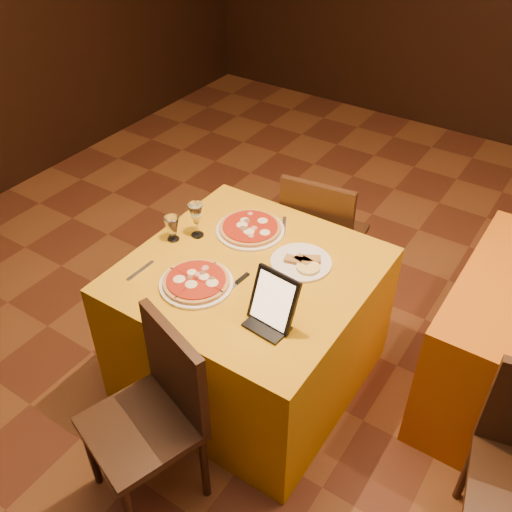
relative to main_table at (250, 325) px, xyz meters
The scene contains 13 objects.
floor 0.48m from the main_table, 12.14° to the left, with size 6.00×7.00×0.01m, color #5E2D19.
main_table is the anchor object (origin of this frame).
chair_main_near 0.81m from the main_table, 90.00° to the right, with size 0.41×0.41×0.91m, color black, non-canonical shape.
chair_main_far 0.80m from the main_table, 90.00° to the left, with size 0.39×0.39×0.91m, color #311B0F, non-canonical shape.
pizza_near 0.47m from the main_table, 120.31° to the right, with size 0.34×0.34×0.03m.
pizza_far 0.49m from the main_table, 123.42° to the left, with size 0.35×0.35×0.03m.
cutlet_dish 0.46m from the main_table, 42.15° to the left, with size 0.29×0.29×0.03m.
wine_glass 0.60m from the main_table, 168.85° to the left, with size 0.08×0.08×0.19m, color #ECED86, non-canonical shape.
water_glass 0.63m from the main_table, behind, with size 0.07×0.07×0.13m, color white, non-canonical shape.
tablet 0.61m from the main_table, 39.81° to the right, with size 0.21×0.02×0.24m, color black.
knife 0.41m from the main_table, 86.32° to the right, with size 0.24×0.02×0.01m, color #AAAAB0.
fork_near 0.64m from the main_table, 144.17° to the right, with size 0.17×0.02×0.01m, color silver.
fork_far 0.54m from the main_table, 96.38° to the left, with size 0.17×0.02×0.01m, color #B9B7BE.
Camera 1 is at (0.89, -1.77, 2.46)m, focal length 40.00 mm.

